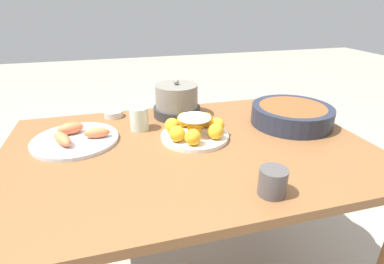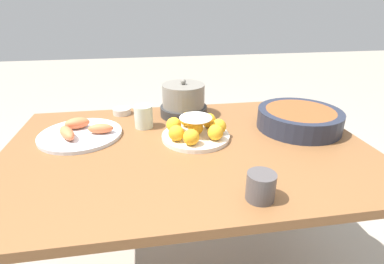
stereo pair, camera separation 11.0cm
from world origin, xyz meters
name	(u,v)px [view 1 (the left image)]	position (x,y,z in m)	size (l,w,h in m)	color
dining_table	(189,170)	(0.00, 0.00, 0.65)	(1.31, 0.87, 0.75)	brown
cake_plate	(195,130)	(0.04, 0.06, 0.79)	(0.26, 0.26, 0.09)	silver
serving_bowl	(292,114)	(0.47, 0.09, 0.80)	(0.33, 0.33, 0.08)	#232838
sauce_bowl	(113,114)	(-0.25, 0.37, 0.77)	(0.08, 0.08, 0.03)	beige
seafood_platter	(75,138)	(-0.40, 0.15, 0.77)	(0.31, 0.31, 0.06)	silver
cup_near	(273,182)	(0.14, -0.34, 0.79)	(0.08, 0.08, 0.08)	#4C4747
cup_far	(139,119)	(-0.16, 0.20, 0.80)	(0.07, 0.07, 0.09)	beige
warming_pot	(177,101)	(0.03, 0.31, 0.82)	(0.21, 0.21, 0.17)	#2D2D2D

